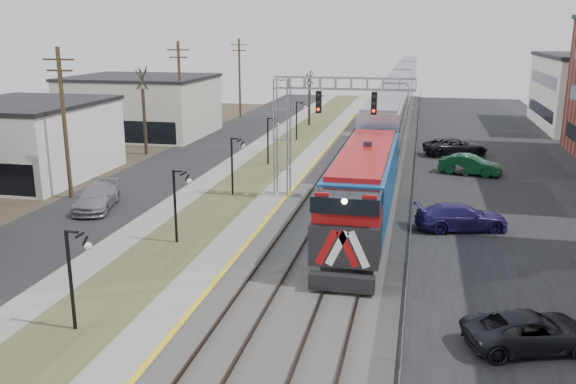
% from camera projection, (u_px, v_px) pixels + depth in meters
% --- Properties ---
extents(street_west, '(7.00, 120.00, 0.04)m').
position_uv_depth(street_west, '(171.00, 168.00, 50.16)').
color(street_west, black).
rests_on(street_west, ground).
extents(sidewalk, '(2.00, 120.00, 0.08)m').
position_uv_depth(sidewalk, '(223.00, 170.00, 49.23)').
color(sidewalk, gray).
rests_on(sidewalk, ground).
extents(grass_median, '(4.00, 120.00, 0.06)m').
position_uv_depth(grass_median, '(259.00, 172.00, 48.61)').
color(grass_median, '#424826').
rests_on(grass_median, ground).
extents(platform, '(2.00, 120.00, 0.24)m').
position_uv_depth(platform, '(296.00, 173.00, 47.97)').
color(platform, gray).
rests_on(platform, ground).
extents(ballast_bed, '(8.00, 120.00, 0.20)m').
position_uv_depth(ballast_bed, '(359.00, 176.00, 46.95)').
color(ballast_bed, '#595651').
rests_on(ballast_bed, ground).
extents(parking_lot, '(16.00, 120.00, 0.04)m').
position_uv_depth(parking_lot, '(523.00, 186.00, 44.50)').
color(parking_lot, black).
rests_on(parking_lot, ground).
extents(platform_edge, '(0.24, 120.00, 0.01)m').
position_uv_depth(platform_edge, '(307.00, 172.00, 47.76)').
color(platform_edge, gold).
rests_on(platform_edge, platform).
extents(track_near, '(1.58, 120.00, 0.15)m').
position_uv_depth(track_near, '(333.00, 173.00, 47.31)').
color(track_near, '#2D2119').
rests_on(track_near, ballast_bed).
extents(track_far, '(1.58, 120.00, 0.15)m').
position_uv_depth(track_far, '(379.00, 175.00, 46.59)').
color(track_far, '#2D2119').
rests_on(track_far, ballast_bed).
extents(train, '(3.00, 108.65, 5.33)m').
position_uv_depth(train, '(399.00, 95.00, 77.91)').
color(train, '#125093').
rests_on(train, ground).
extents(signal_gantry, '(9.00, 1.07, 8.15)m').
position_uv_depth(signal_gantry, '(308.00, 117.00, 39.49)').
color(signal_gantry, gray).
rests_on(signal_gantry, ground).
extents(lampposts, '(0.14, 62.14, 4.00)m').
position_uv_depth(lampposts, '(177.00, 206.00, 32.33)').
color(lampposts, black).
rests_on(lampposts, ground).
extents(utility_poles, '(0.28, 80.28, 10.00)m').
position_uv_depth(utility_poles, '(65.00, 125.00, 40.05)').
color(utility_poles, '#4C3823').
rests_on(utility_poles, ground).
extents(fence, '(0.04, 120.00, 1.60)m').
position_uv_depth(fence, '(415.00, 170.00, 45.90)').
color(fence, gray).
rests_on(fence, ground).
extents(bare_trees, '(12.30, 42.30, 5.95)m').
position_uv_depth(bare_trees, '(175.00, 128.00, 53.40)').
color(bare_trees, '#382D23').
rests_on(bare_trees, ground).
extents(car_lot_c, '(5.18, 3.56, 1.31)m').
position_uv_depth(car_lot_c, '(531.00, 332.00, 21.60)').
color(car_lot_c, black).
rests_on(car_lot_c, ground).
extents(car_lot_d, '(5.53, 3.37, 1.50)m').
position_uv_depth(car_lot_d, '(461.00, 217.00, 34.48)').
color(car_lot_d, '#1F1752').
rests_on(car_lot_d, ground).
extents(car_lot_e, '(3.97, 2.04, 1.29)m').
position_uv_depth(car_lot_e, '(478.00, 167.00, 47.73)').
color(car_lot_e, slate).
rests_on(car_lot_e, ground).
extents(car_lot_f, '(4.92, 2.66, 1.54)m').
position_uv_depth(car_lot_f, '(470.00, 165.00, 47.67)').
color(car_lot_f, '#0C3D1D').
rests_on(car_lot_f, ground).
extents(car_street_b, '(3.33, 5.48, 1.49)m').
position_uv_depth(car_street_b, '(97.00, 198.00, 38.49)').
color(car_street_b, gray).
rests_on(car_street_b, ground).
extents(car_lot_g, '(6.18, 4.22, 1.57)m').
position_uv_depth(car_lot_g, '(456.00, 147.00, 54.97)').
color(car_lot_g, black).
rests_on(car_lot_g, ground).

